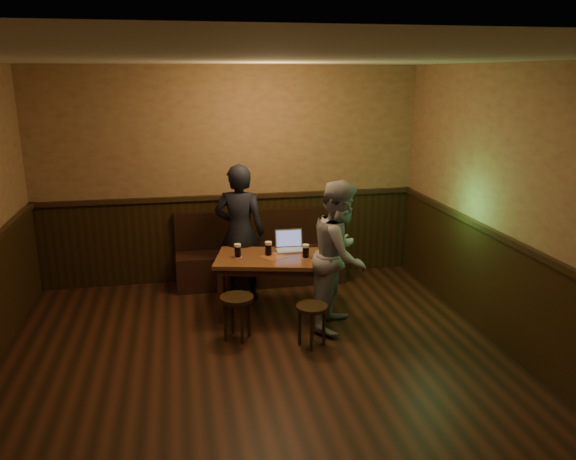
% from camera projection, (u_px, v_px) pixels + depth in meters
% --- Properties ---
extents(room, '(5.04, 6.04, 2.84)m').
position_uv_depth(room, '(262.00, 256.00, 4.74)').
color(room, black).
rests_on(room, ground).
extents(bench, '(2.20, 0.50, 0.95)m').
position_uv_depth(bench, '(261.00, 259.00, 7.44)').
color(bench, black).
rests_on(bench, ground).
extents(pub_table, '(1.42, 1.01, 0.69)m').
position_uv_depth(pub_table, '(273.00, 264.00, 6.38)').
color(pub_table, brown).
rests_on(pub_table, ground).
extents(stool_left, '(0.43, 0.43, 0.47)m').
position_uv_depth(stool_left, '(237.00, 305.00, 5.81)').
color(stool_left, black).
rests_on(stool_left, ground).
extents(stool_right, '(0.40, 0.40, 0.44)m').
position_uv_depth(stool_right, '(312.00, 314.00, 5.67)').
color(stool_right, black).
rests_on(stool_right, ground).
extents(pint_left, '(0.10, 0.10, 0.16)m').
position_uv_depth(pint_left, '(238.00, 251.00, 6.31)').
color(pint_left, '#B51816').
rests_on(pint_left, pub_table).
extents(pint_mid, '(0.11, 0.11, 0.16)m').
position_uv_depth(pint_mid, '(268.00, 249.00, 6.38)').
color(pint_mid, '#B51816').
rests_on(pint_mid, pub_table).
extents(pint_right, '(0.10, 0.10, 0.16)m').
position_uv_depth(pint_right, '(306.00, 251.00, 6.29)').
color(pint_right, '#B51816').
rests_on(pint_right, pub_table).
extents(laptop, '(0.33, 0.27, 0.23)m').
position_uv_depth(laptop, '(290.00, 245.00, 6.59)').
color(laptop, silver).
rests_on(laptop, pub_table).
extents(menu, '(0.27, 0.24, 0.00)m').
position_uv_depth(menu, '(324.00, 261.00, 6.19)').
color(menu, silver).
rests_on(menu, pub_table).
extents(person_suit, '(0.70, 0.56, 1.67)m').
position_uv_depth(person_suit, '(240.00, 232.00, 6.78)').
color(person_suit, black).
rests_on(person_suit, ground).
extents(person_grey, '(0.93, 0.99, 1.62)m').
position_uv_depth(person_grey, '(340.00, 255.00, 6.01)').
color(person_grey, gray).
rests_on(person_grey, ground).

